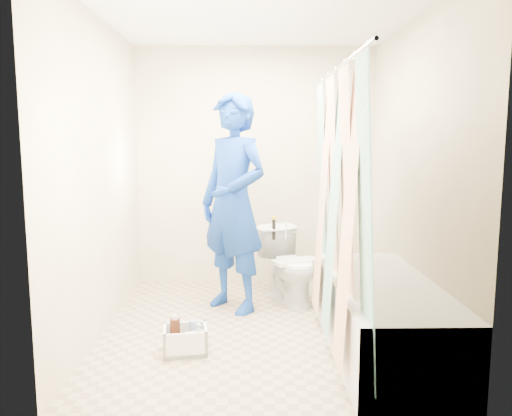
{
  "coord_description": "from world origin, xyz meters",
  "views": [
    {
      "loc": [
        -0.09,
        -3.78,
        1.47
      ],
      "look_at": [
        -0.02,
        0.28,
        0.92
      ],
      "focal_mm": 35.0,
      "sensor_mm": 36.0,
      "label": 1
    }
  ],
  "objects_px": {
    "bathtub": "(381,313)",
    "cleaning_caddy": "(187,341)",
    "toilet": "(290,265)",
    "plumber": "(233,203)"
  },
  "relations": [
    {
      "from": "bathtub",
      "to": "cleaning_caddy",
      "type": "distance_m",
      "value": 1.38
    },
    {
      "from": "bathtub",
      "to": "toilet",
      "type": "height_order",
      "value": "toilet"
    },
    {
      "from": "cleaning_caddy",
      "to": "plumber",
      "type": "bearing_deg",
      "value": 63.89
    },
    {
      "from": "toilet",
      "to": "bathtub",
      "type": "bearing_deg",
      "value": -87.55
    },
    {
      "from": "toilet",
      "to": "plumber",
      "type": "distance_m",
      "value": 0.81
    },
    {
      "from": "plumber",
      "to": "toilet",
      "type": "bearing_deg",
      "value": 63.48
    },
    {
      "from": "plumber",
      "to": "cleaning_caddy",
      "type": "bearing_deg",
      "value": -66.52
    },
    {
      "from": "toilet",
      "to": "cleaning_caddy",
      "type": "relative_size",
      "value": 2.05
    },
    {
      "from": "bathtub",
      "to": "plumber",
      "type": "xyz_separation_m",
      "value": [
        -1.06,
        0.89,
        0.67
      ]
    },
    {
      "from": "bathtub",
      "to": "cleaning_caddy",
      "type": "relative_size",
      "value": 5.3
    }
  ]
}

